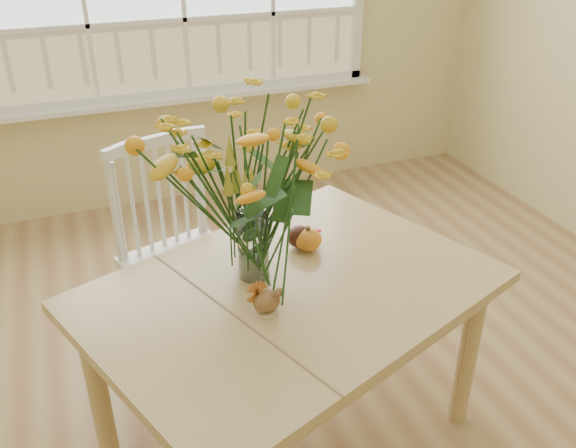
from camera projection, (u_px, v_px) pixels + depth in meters
name	position (u px, v px, depth m)	size (l,w,h in m)	color
floor	(335.00, 436.00, 2.32)	(4.00, 4.50, 0.01)	#9C714B
dining_table	(290.00, 308.00, 2.03)	(1.53, 1.32, 0.69)	tan
windsor_chair	(175.00, 242.00, 2.54)	(0.55, 0.53, 0.95)	white
flower_vase	(251.00, 180.00, 1.87)	(0.49, 0.49, 0.58)	white
pumpkin	(308.00, 240.00, 2.16)	(0.10, 0.10, 0.08)	#CD6A18
turkey_figurine	(267.00, 301.00, 1.84)	(0.09, 0.07, 0.11)	#CCB78C
dark_gourd	(300.00, 238.00, 2.18)	(0.13, 0.12, 0.08)	#38160F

